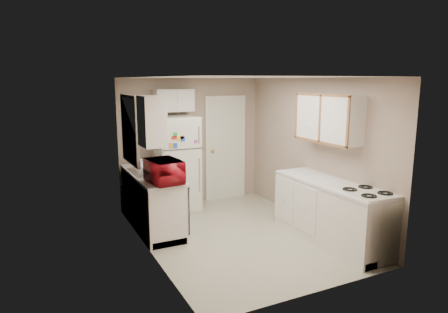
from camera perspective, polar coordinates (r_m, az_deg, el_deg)
name	(u,v)px	position (r m, az deg, el deg)	size (l,w,h in m)	color
floor	(238,235)	(6.32, 2.03, -11.08)	(3.80, 3.80, 0.00)	#B9B6A1
ceiling	(239,77)	(5.86, 2.19, 11.25)	(3.80, 3.80, 0.00)	white
wall_left	(147,168)	(5.47, -10.94, -1.59)	(3.80, 3.80, 0.00)	#A18D7D
wall_right	(313,152)	(6.74, 12.66, 0.69)	(3.80, 3.80, 0.00)	#A18D7D
wall_back	(192,142)	(7.67, -4.61, 2.14)	(2.80, 2.80, 0.00)	#A18D7D
wall_front	(322,190)	(4.44, 13.82, -4.62)	(2.80, 2.80, 0.00)	#A18D7D
left_counter	(152,201)	(6.57, -10.26, -6.21)	(0.60, 1.80, 0.90)	silver
dishwasher	(182,206)	(6.10, -6.06, -7.06)	(0.03, 0.58, 0.72)	black
sink	(148,174)	(6.61, -10.74, -2.46)	(0.54, 0.74, 0.16)	gray
microwave	(164,173)	(5.81, -8.50, -2.29)	(0.34, 0.61, 0.41)	maroon
soap_bottle	(140,162)	(6.90, -11.96, -0.75)	(0.07, 0.08, 0.17)	silver
window_blinds	(130,130)	(6.41, -13.21, 3.77)	(0.10, 0.98, 1.08)	silver
upper_cabinet_left	(152,121)	(5.62, -10.28, 4.97)	(0.30, 0.45, 0.70)	silver
refrigerator	(177,164)	(7.27, -6.76, -1.07)	(0.71, 0.69, 1.73)	silver
cabinet_over_fridge	(174,100)	(7.32, -7.21, 7.96)	(0.70, 0.30, 0.40)	silver
interior_door	(225,148)	(7.95, 0.22, 1.16)	(0.86, 0.06, 2.08)	silver
right_counter	(330,212)	(6.14, 14.86, -7.64)	(0.60, 2.00, 0.90)	silver
stove	(365,226)	(5.74, 19.45, -9.40)	(0.58, 0.71, 0.86)	silver
upper_cabinet_right	(328,118)	(6.18, 14.70, 5.31)	(0.30, 1.20, 0.70)	silver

